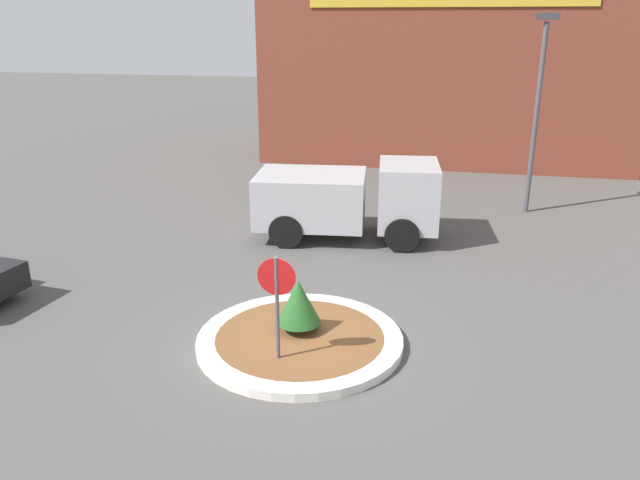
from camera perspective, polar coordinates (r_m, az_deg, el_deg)
The scene contains 7 objects.
ground_plane at distance 12.53m, azimuth -1.84°, elevation -9.48°, with size 120.00×120.00×0.00m, color #514F4C.
traffic_island at distance 12.49m, azimuth -1.85°, elevation -9.12°, with size 4.07×4.07×0.18m.
stop_sign at distance 11.13m, azimuth -3.96°, elevation -4.79°, with size 0.70×0.07×2.16m.
island_shrub at distance 12.38m, azimuth -1.98°, elevation -5.64°, with size 0.89×0.89×1.08m.
utility_truck at distance 18.15m, azimuth 2.59°, elevation 3.85°, with size 5.42×2.91×2.25m.
storefront_building at distance 29.65m, azimuth 11.44°, elevation 14.90°, with size 15.92×6.07×7.83m.
light_pole at distance 21.37m, azimuth 19.32°, elevation 12.01°, with size 0.70×0.30×6.29m.
Camera 1 is at (2.69, -10.64, 6.04)m, focal length 35.00 mm.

